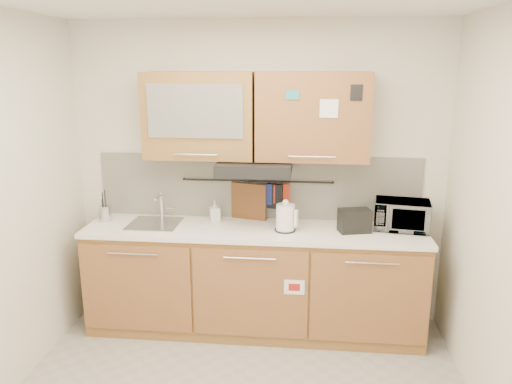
# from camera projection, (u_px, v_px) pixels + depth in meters

# --- Properties ---
(wall_back) EXTENTS (3.20, 0.00, 3.20)m
(wall_back) POSITION_uv_depth(u_px,v_px,m) (258.00, 175.00, 4.34)
(wall_back) COLOR silver
(wall_back) RESTS_ON ground
(base_cabinet) EXTENTS (2.80, 0.64, 0.88)m
(base_cabinet) POSITION_uv_depth(u_px,v_px,m) (254.00, 285.00, 4.26)
(base_cabinet) COLOR #9F6A38
(base_cabinet) RESTS_ON floor
(countertop) EXTENTS (2.82, 0.62, 0.04)m
(countertop) POSITION_uv_depth(u_px,v_px,m) (254.00, 230.00, 4.14)
(countertop) COLOR white
(countertop) RESTS_ON base_cabinet
(backsplash) EXTENTS (2.80, 0.02, 0.56)m
(backsplash) POSITION_uv_depth(u_px,v_px,m) (258.00, 187.00, 4.35)
(backsplash) COLOR silver
(backsplash) RESTS_ON countertop
(upper_cabinets) EXTENTS (1.82, 0.37, 0.70)m
(upper_cabinets) POSITION_uv_depth(u_px,v_px,m) (255.00, 116.00, 4.04)
(upper_cabinets) COLOR #9F6A38
(upper_cabinets) RESTS_ON wall_back
(range_hood) EXTENTS (0.60, 0.46, 0.10)m
(range_hood) POSITION_uv_depth(u_px,v_px,m) (255.00, 167.00, 4.07)
(range_hood) COLOR black
(range_hood) RESTS_ON upper_cabinets
(sink) EXTENTS (0.42, 0.40, 0.26)m
(sink) POSITION_uv_depth(u_px,v_px,m) (155.00, 224.00, 4.23)
(sink) COLOR silver
(sink) RESTS_ON countertop
(utensil_rail) EXTENTS (1.30, 0.02, 0.02)m
(utensil_rail) POSITION_uv_depth(u_px,v_px,m) (257.00, 181.00, 4.30)
(utensil_rail) COLOR black
(utensil_rail) RESTS_ON backsplash
(utensil_crock) EXTENTS (0.12, 0.12, 0.27)m
(utensil_crock) POSITION_uv_depth(u_px,v_px,m) (105.00, 213.00, 4.31)
(utensil_crock) COLOR #B6B6BB
(utensil_crock) RESTS_ON countertop
(kettle) EXTENTS (0.20, 0.20, 0.27)m
(kettle) POSITION_uv_depth(u_px,v_px,m) (285.00, 218.00, 4.04)
(kettle) COLOR white
(kettle) RESTS_ON countertop
(toaster) EXTENTS (0.28, 0.21, 0.19)m
(toaster) POSITION_uv_depth(u_px,v_px,m) (355.00, 220.00, 4.02)
(toaster) COLOR black
(toaster) RESTS_ON countertop
(microwave) EXTENTS (0.47, 0.35, 0.24)m
(microwave) POSITION_uv_depth(u_px,v_px,m) (402.00, 215.00, 4.08)
(microwave) COLOR #999999
(microwave) RESTS_ON countertop
(soap_bottle) EXTENTS (0.11, 0.11, 0.19)m
(soap_bottle) POSITION_uv_depth(u_px,v_px,m) (215.00, 211.00, 4.29)
(soap_bottle) COLOR #999999
(soap_bottle) RESTS_ON countertop
(cutting_board) EXTENTS (0.31, 0.11, 0.39)m
(cutting_board) POSITION_uv_depth(u_px,v_px,m) (249.00, 205.00, 4.35)
(cutting_board) COLOR brown
(cutting_board) RESTS_ON utensil_rail
(oven_mitt) EXTENTS (0.11, 0.03, 0.18)m
(oven_mitt) POSITION_uv_depth(u_px,v_px,m) (268.00, 194.00, 4.30)
(oven_mitt) COLOR navy
(oven_mitt) RESTS_ON utensil_rail
(dark_pouch) EXTENTS (0.14, 0.08, 0.22)m
(dark_pouch) POSITION_uv_depth(u_px,v_px,m) (275.00, 196.00, 4.30)
(dark_pouch) COLOR black
(dark_pouch) RESTS_ON utensil_rail
(pot_holder) EXTENTS (0.14, 0.05, 0.17)m
(pot_holder) POSITION_uv_depth(u_px,v_px,m) (281.00, 194.00, 4.29)
(pot_holder) COLOR red
(pot_holder) RESTS_ON utensil_rail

